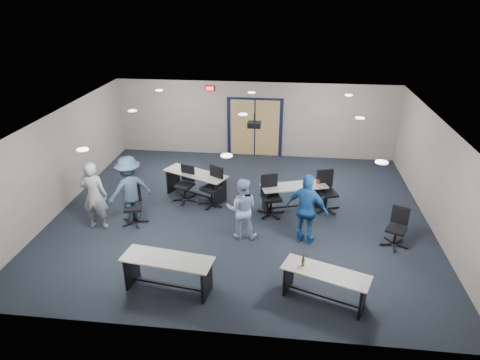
# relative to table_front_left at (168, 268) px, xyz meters

# --- Properties ---
(floor) EXTENTS (10.00, 10.00, 0.00)m
(floor) POSITION_rel_table_front_left_xyz_m (1.10, 3.40, -0.52)
(floor) COLOR black
(floor) RESTS_ON ground
(back_wall) EXTENTS (10.00, 0.04, 2.70)m
(back_wall) POSITION_rel_table_front_left_xyz_m (1.10, 7.90, 0.83)
(back_wall) COLOR gray
(back_wall) RESTS_ON floor
(front_wall) EXTENTS (10.00, 0.04, 2.70)m
(front_wall) POSITION_rel_table_front_left_xyz_m (1.10, -1.10, 0.83)
(front_wall) COLOR gray
(front_wall) RESTS_ON floor
(left_wall) EXTENTS (0.04, 9.00, 2.70)m
(left_wall) POSITION_rel_table_front_left_xyz_m (-3.90, 3.40, 0.83)
(left_wall) COLOR gray
(left_wall) RESTS_ON floor
(right_wall) EXTENTS (0.04, 9.00, 2.70)m
(right_wall) POSITION_rel_table_front_left_xyz_m (6.10, 3.40, 0.83)
(right_wall) COLOR gray
(right_wall) RESTS_ON floor
(ceiling) EXTENTS (10.00, 9.00, 0.04)m
(ceiling) POSITION_rel_table_front_left_xyz_m (1.10, 3.40, 2.18)
(ceiling) COLOR silver
(ceiling) RESTS_ON back_wall
(double_door) EXTENTS (2.00, 0.07, 2.20)m
(double_door) POSITION_rel_table_front_left_xyz_m (1.10, 7.86, 0.53)
(double_door) COLOR black
(double_door) RESTS_ON back_wall
(exit_sign) EXTENTS (0.32, 0.07, 0.18)m
(exit_sign) POSITION_rel_table_front_left_xyz_m (-0.50, 7.84, 1.93)
(exit_sign) COLOR black
(exit_sign) RESTS_ON back_wall
(ceiling_projector) EXTENTS (0.35, 0.32, 0.37)m
(ceiling_projector) POSITION_rel_table_front_left_xyz_m (1.40, 3.90, 1.89)
(ceiling_projector) COLOR black
(ceiling_projector) RESTS_ON ceiling
(ceiling_can_lights) EXTENTS (6.24, 5.74, 0.02)m
(ceiling_can_lights) POSITION_rel_table_front_left_xyz_m (1.10, 3.65, 2.15)
(ceiling_can_lights) COLOR white
(ceiling_can_lights) RESTS_ON ceiling
(table_front_left) EXTENTS (1.93, 0.88, 0.75)m
(table_front_left) POSITION_rel_table_front_left_xyz_m (0.00, 0.00, 0.00)
(table_front_left) COLOR #A4A29B
(table_front_left) RESTS_ON floor
(table_front_right) EXTENTS (1.79, 1.12, 0.94)m
(table_front_right) POSITION_rel_table_front_left_xyz_m (3.14, 0.01, -0.04)
(table_front_right) COLOR #A4A29B
(table_front_right) RESTS_ON floor
(table_back_left) EXTENTS (2.02, 1.38, 0.78)m
(table_back_left) POSITION_rel_table_front_left_xyz_m (-0.32, 4.23, 0.02)
(table_back_left) COLOR #A4A29B
(table_back_left) RESTS_ON floor
(table_back_right) EXTENTS (1.90, 1.11, 0.85)m
(table_back_right) POSITION_rel_table_front_left_xyz_m (2.54, 3.79, -0.01)
(table_back_right) COLOR #A4A29B
(table_back_right) RESTS_ON floor
(chair_back_a) EXTENTS (0.83, 0.83, 1.04)m
(chair_back_a) POSITION_rel_table_front_left_xyz_m (-0.60, 3.96, 0.01)
(chair_back_a) COLOR black
(chair_back_a) RESTS_ON floor
(chair_back_b) EXTENTS (0.96, 0.96, 1.12)m
(chair_back_b) POSITION_rel_table_front_left_xyz_m (0.22, 3.79, 0.04)
(chair_back_b) COLOR black
(chair_back_b) RESTS_ON floor
(chair_back_c) EXTENTS (0.89, 0.89, 1.11)m
(chair_back_c) POSITION_rel_table_front_left_xyz_m (1.93, 3.41, 0.04)
(chair_back_c) COLOR black
(chair_back_c) RESTS_ON floor
(chair_back_d) EXTENTS (0.89, 0.89, 1.13)m
(chair_back_d) POSITION_rel_table_front_left_xyz_m (3.45, 3.86, 0.05)
(chair_back_d) COLOR black
(chair_back_d) RESTS_ON floor
(chair_loose_left) EXTENTS (0.79, 0.79, 1.03)m
(chair_loose_left) POSITION_rel_table_front_left_xyz_m (-1.63, 2.53, -0.00)
(chair_loose_left) COLOR black
(chair_loose_left) RESTS_ON floor
(chair_loose_right) EXTENTS (0.81, 0.81, 0.97)m
(chair_loose_right) POSITION_rel_table_front_left_xyz_m (4.97, 2.21, -0.03)
(chair_loose_right) COLOR black
(chair_loose_right) RESTS_ON floor
(person_gray) EXTENTS (0.68, 0.46, 1.83)m
(person_gray) POSITION_rel_table_front_left_xyz_m (-2.50, 2.23, 0.40)
(person_gray) COLOR #939EA0
(person_gray) RESTS_ON floor
(person_lightblue) EXTENTS (0.79, 0.63, 1.58)m
(person_lightblue) POSITION_rel_table_front_left_xyz_m (1.26, 2.20, 0.27)
(person_lightblue) COLOR #B3C6ED
(person_lightblue) RESTS_ON floor
(person_navy) EXTENTS (1.14, 0.82, 1.80)m
(person_navy) POSITION_rel_table_front_left_xyz_m (2.83, 2.13, 0.38)
(person_navy) COLOR #1D55A0
(person_navy) RESTS_ON floor
(person_back) EXTENTS (1.34, 1.28, 1.83)m
(person_back) POSITION_rel_table_front_left_xyz_m (-1.72, 2.66, 0.40)
(person_back) COLOR #364962
(person_back) RESTS_ON floor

